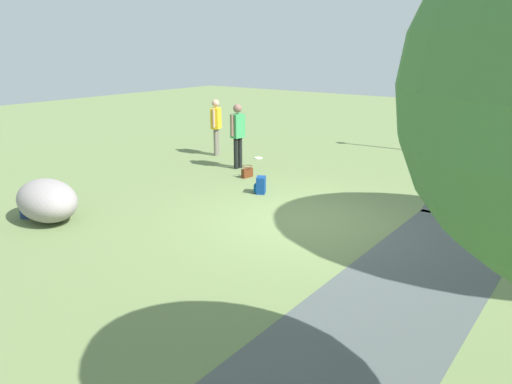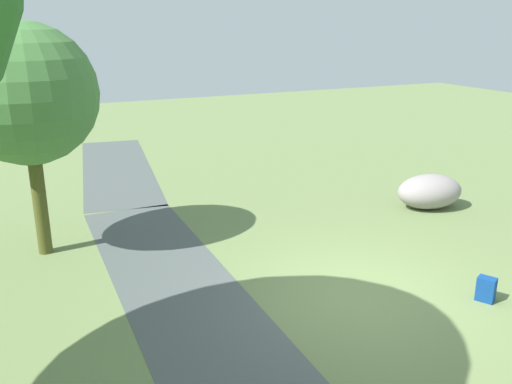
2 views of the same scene
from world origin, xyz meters
The scene contains 7 objects.
ground_plane centered at (0.00, 0.00, 0.00)m, with size 48.00×48.00×0.00m, color #677B49.
footpath_segment_mid centered at (1.92, 2.58, 0.00)m, with size 8.04×2.16×0.01m.
footpath_segment_far centered at (9.88, 1.93, 0.00)m, with size 8.20×3.11×0.01m.
young_tree_near_path centered at (4.09, 4.49, 3.06)m, with size 2.56×2.56×4.36m.
lawn_boulder centered at (2.97, -4.13, 0.41)m, with size 1.32×1.76×0.82m.
backpack_by_boulder centered at (3.12, -4.62, 0.19)m, with size 0.34×0.34×0.40m.
spare_backpack_on_lawn centered at (-0.98, -1.78, 0.19)m, with size 0.34×0.34×0.40m.
Camera 2 is at (-6.60, 4.96, 4.35)m, focal length 38.47 mm.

